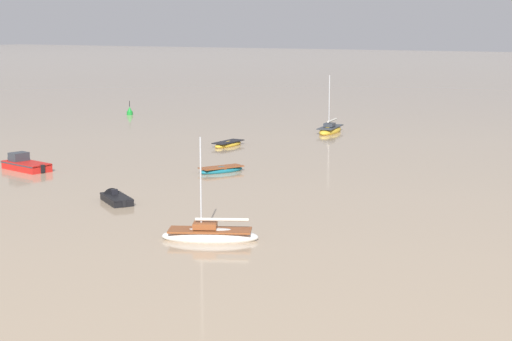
{
  "coord_description": "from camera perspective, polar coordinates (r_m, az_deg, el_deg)",
  "views": [
    {
      "loc": [
        42.28,
        -31.0,
        13.42
      ],
      "look_at": [
        5.69,
        32.22,
        0.66
      ],
      "focal_mm": 58.58,
      "sensor_mm": 36.0,
      "label": 1
    }
  ],
  "objects": [
    {
      "name": "motorboat_moored_0",
      "position": [
        81.88,
        -15.76,
        0.35
      ],
      "size": [
        6.39,
        3.28,
        2.32
      ],
      "rotation": [
        0.0,
        0.0,
        2.94
      ],
      "color": "red",
      "rests_on": "ground"
    },
    {
      "name": "channel_buoy",
      "position": [
        128.0,
        -8.62,
        3.98
      ],
      "size": [
        0.9,
        0.9,
        2.3
      ],
      "color": "#198C2D",
      "rests_on": "ground"
    },
    {
      "name": "sailboat_moored_0",
      "position": [
        106.02,
        5.08,
        2.78
      ],
      "size": [
        3.15,
        7.05,
        7.62
      ],
      "rotation": [
        0.0,
        0.0,
        4.87
      ],
      "color": "gold",
      "rests_on": "ground"
    },
    {
      "name": "sailboat_moored_2",
      "position": [
        53.01,
        -3.17,
        -4.44
      ],
      "size": [
        6.35,
        4.47,
        6.89
      ],
      "rotation": [
        0.0,
        0.0,
        3.61
      ],
      "color": "white",
      "rests_on": "ground"
    },
    {
      "name": "rowboat_moored_3",
      "position": [
        93.86,
        -1.92,
        1.81
      ],
      "size": [
        1.76,
        4.79,
        0.75
      ],
      "rotation": [
        0.0,
        0.0,
        4.68
      ],
      "color": "gold",
      "rests_on": "ground"
    },
    {
      "name": "rowboat_moored_4",
      "position": [
        77.24,
        -2.39,
        0.04
      ],
      "size": [
        3.38,
        4.73,
        0.71
      ],
      "rotation": [
        0.0,
        0.0,
        4.25
      ],
      "color": "#197084",
      "rests_on": "ground"
    },
    {
      "name": "motorboat_moored_2",
      "position": [
        65.35,
        -9.66,
        -1.9
      ],
      "size": [
        4.48,
        3.68,
        1.5
      ],
      "rotation": [
        0.0,
        0.0,
        2.56
      ],
      "color": "black",
      "rests_on": "ground"
    }
  ]
}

